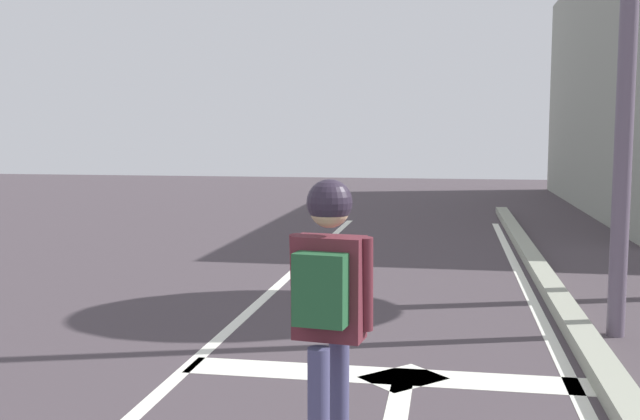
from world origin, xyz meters
name	(u,v)px	position (x,y,z in m)	size (l,w,h in m)	color
lane_line_center	(180,374)	(0.01, 6.00, 0.00)	(0.12, 20.00, 0.01)	white
lane_line_curbside	(579,398)	(2.98, 6.00, 0.00)	(0.12, 20.00, 0.01)	white
stop_bar	(383,375)	(1.57, 6.24, 0.00)	(3.12, 0.40, 0.01)	white
lane_arrow_stem	(395,420)	(1.73, 5.37, 0.00)	(0.16, 1.40, 0.01)	white
lane_arrow_head	(403,378)	(1.73, 6.22, 0.00)	(0.56, 0.44, 0.01)	white
curb_strip	(617,391)	(3.23, 6.00, 0.07)	(0.24, 24.00, 0.14)	#989C8A
skater	(328,295)	(1.45, 4.32, 1.06)	(0.44, 0.60, 1.57)	#44446A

